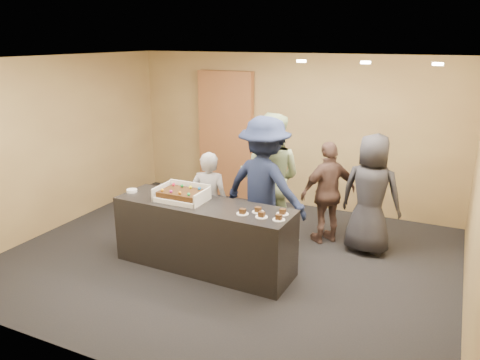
{
  "coord_description": "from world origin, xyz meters",
  "views": [
    {
      "loc": [
        2.7,
        -5.32,
        2.96
      ],
      "look_at": [
        0.18,
        0.0,
        1.16
      ],
      "focal_mm": 35.0,
      "sensor_mm": 36.0,
      "label": 1
    }
  ],
  "objects_px": {
    "person_brown_extra": "(328,193)",
    "person_dark_suit": "(371,194)",
    "serving_counter": "(204,236)",
    "cake_box": "(183,196)",
    "person_navy_man": "(264,187)",
    "sheet_cake": "(182,193)",
    "storage_cabinet": "(226,135)",
    "person_server_grey": "(210,203)",
    "person_sage_man": "(270,179)",
    "plate_stack": "(132,191)"
  },
  "relations": [
    {
      "from": "sheet_cake",
      "to": "person_sage_man",
      "type": "relative_size",
      "value": 0.28
    },
    {
      "from": "plate_stack",
      "to": "serving_counter",
      "type": "bearing_deg",
      "value": 0.15
    },
    {
      "from": "serving_counter",
      "to": "person_dark_suit",
      "type": "xyz_separation_m",
      "value": [
        1.87,
        1.44,
        0.41
      ]
    },
    {
      "from": "plate_stack",
      "to": "person_sage_man",
      "type": "height_order",
      "value": "person_sage_man"
    },
    {
      "from": "person_brown_extra",
      "to": "person_dark_suit",
      "type": "bearing_deg",
      "value": 125.62
    },
    {
      "from": "sheet_cake",
      "to": "person_navy_man",
      "type": "distance_m",
      "value": 1.15
    },
    {
      "from": "person_server_grey",
      "to": "person_sage_man",
      "type": "relative_size",
      "value": 0.75
    },
    {
      "from": "person_navy_man",
      "to": "person_sage_man",
      "type": "bearing_deg",
      "value": -68.49
    },
    {
      "from": "sheet_cake",
      "to": "person_sage_man",
      "type": "height_order",
      "value": "person_sage_man"
    },
    {
      "from": "person_navy_man",
      "to": "plate_stack",
      "type": "bearing_deg",
      "value": 35.33
    },
    {
      "from": "serving_counter",
      "to": "plate_stack",
      "type": "distance_m",
      "value": 1.23
    },
    {
      "from": "cake_box",
      "to": "person_brown_extra",
      "type": "relative_size",
      "value": 0.42
    },
    {
      "from": "serving_counter",
      "to": "sheet_cake",
      "type": "bearing_deg",
      "value": -178.22
    },
    {
      "from": "plate_stack",
      "to": "person_brown_extra",
      "type": "height_order",
      "value": "person_brown_extra"
    },
    {
      "from": "person_sage_man",
      "to": "person_dark_suit",
      "type": "distance_m",
      "value": 1.44
    },
    {
      "from": "plate_stack",
      "to": "person_brown_extra",
      "type": "distance_m",
      "value": 2.83
    },
    {
      "from": "storage_cabinet",
      "to": "cake_box",
      "type": "bearing_deg",
      "value": -74.47
    },
    {
      "from": "person_brown_extra",
      "to": "sheet_cake",
      "type": "bearing_deg",
      "value": -3.06
    },
    {
      "from": "person_navy_man",
      "to": "person_brown_extra",
      "type": "bearing_deg",
      "value": -123.07
    },
    {
      "from": "cake_box",
      "to": "person_server_grey",
      "type": "bearing_deg",
      "value": 71.47
    },
    {
      "from": "storage_cabinet",
      "to": "sheet_cake",
      "type": "distance_m",
      "value": 2.92
    },
    {
      "from": "storage_cabinet",
      "to": "sheet_cake",
      "type": "relative_size",
      "value": 4.29
    },
    {
      "from": "serving_counter",
      "to": "cake_box",
      "type": "relative_size",
      "value": 3.69
    },
    {
      "from": "person_server_grey",
      "to": "person_navy_man",
      "type": "distance_m",
      "value": 0.81
    },
    {
      "from": "storage_cabinet",
      "to": "person_sage_man",
      "type": "xyz_separation_m",
      "value": [
        1.55,
        -1.63,
        -0.21
      ]
    },
    {
      "from": "person_server_grey",
      "to": "person_navy_man",
      "type": "xyz_separation_m",
      "value": [
        0.71,
        0.3,
        0.24
      ]
    },
    {
      "from": "serving_counter",
      "to": "person_sage_man",
      "type": "xyz_separation_m",
      "value": [
        0.46,
        1.17,
        0.52
      ]
    },
    {
      "from": "cake_box",
      "to": "person_dark_suit",
      "type": "relative_size",
      "value": 0.38
    },
    {
      "from": "storage_cabinet",
      "to": "person_dark_suit",
      "type": "xyz_separation_m",
      "value": [
        2.96,
        -1.37,
        -0.33
      ]
    },
    {
      "from": "person_navy_man",
      "to": "person_dark_suit",
      "type": "xyz_separation_m",
      "value": [
        1.33,
        0.67,
        -0.12
      ]
    },
    {
      "from": "storage_cabinet",
      "to": "sheet_cake",
      "type": "xyz_separation_m",
      "value": [
        0.77,
        -2.81,
        -0.19
      ]
    },
    {
      "from": "cake_box",
      "to": "serving_counter",
      "type": "bearing_deg",
      "value": -4.27
    },
    {
      "from": "sheet_cake",
      "to": "person_brown_extra",
      "type": "height_order",
      "value": "person_brown_extra"
    },
    {
      "from": "sheet_cake",
      "to": "person_sage_man",
      "type": "distance_m",
      "value": 1.41
    },
    {
      "from": "person_sage_man",
      "to": "storage_cabinet",
      "type": "bearing_deg",
      "value": -51.89
    },
    {
      "from": "cake_box",
      "to": "person_navy_man",
      "type": "height_order",
      "value": "person_navy_man"
    },
    {
      "from": "plate_stack",
      "to": "person_server_grey",
      "type": "xyz_separation_m",
      "value": [
        0.96,
        0.48,
        -0.18
      ]
    },
    {
      "from": "plate_stack",
      "to": "person_server_grey",
      "type": "distance_m",
      "value": 1.09
    },
    {
      "from": "person_server_grey",
      "to": "person_dark_suit",
      "type": "distance_m",
      "value": 2.26
    },
    {
      "from": "cake_box",
      "to": "sheet_cake",
      "type": "bearing_deg",
      "value": -90.88
    },
    {
      "from": "serving_counter",
      "to": "person_server_grey",
      "type": "relative_size",
      "value": 1.63
    },
    {
      "from": "person_server_grey",
      "to": "person_dark_suit",
      "type": "xyz_separation_m",
      "value": [
        2.04,
        0.96,
        0.13
      ]
    },
    {
      "from": "serving_counter",
      "to": "cake_box",
      "type": "xyz_separation_m",
      "value": [
        -0.32,
        0.02,
        0.49
      ]
    },
    {
      "from": "serving_counter",
      "to": "person_dark_suit",
      "type": "height_order",
      "value": "person_dark_suit"
    },
    {
      "from": "sheet_cake",
      "to": "person_sage_man",
      "type": "xyz_separation_m",
      "value": [
        0.78,
        1.17,
        -0.02
      ]
    },
    {
      "from": "cake_box",
      "to": "person_server_grey",
      "type": "distance_m",
      "value": 0.52
    },
    {
      "from": "person_dark_suit",
      "to": "sheet_cake",
      "type": "bearing_deg",
      "value": 38.23
    },
    {
      "from": "storage_cabinet",
      "to": "sheet_cake",
      "type": "height_order",
      "value": "storage_cabinet"
    },
    {
      "from": "person_server_grey",
      "to": "person_brown_extra",
      "type": "xyz_separation_m",
      "value": [
        1.42,
        1.04,
        0.03
      ]
    },
    {
      "from": "serving_counter",
      "to": "person_brown_extra",
      "type": "xyz_separation_m",
      "value": [
        1.25,
        1.52,
        0.32
      ]
    }
  ]
}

